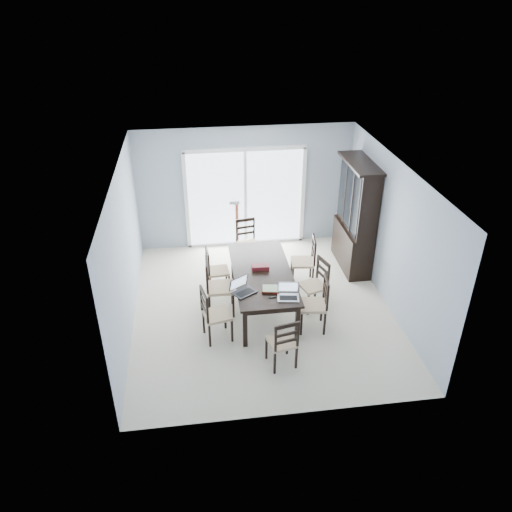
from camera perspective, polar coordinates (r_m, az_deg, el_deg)
The scene contains 24 objects.
floor at distance 8.98m, azimuth 0.70°, elevation -5.92°, with size 5.00×5.00×0.00m, color silver.
ceiling at distance 7.76m, azimuth 0.82°, elevation 9.89°, with size 5.00×5.00×0.00m, color white.
back_wall at distance 10.54m, azimuth -1.25°, elevation 7.80°, with size 4.50×0.02×2.60m, color #929EAE.
wall_left at distance 8.30m, azimuth -14.80°, elevation 0.37°, with size 0.02×5.00×2.60m, color #929EAE.
wall_right at distance 8.88m, azimuth 15.29°, elevation 2.29°, with size 0.02×5.00×2.60m, color #929EAE.
balcony at distance 12.00m, azimuth -1.74°, elevation 3.57°, with size 4.50×2.00×0.10m, color gray.
railing at distance 12.67m, azimuth -2.28°, elevation 7.98°, with size 4.50×0.06×1.10m, color #99999E.
dining_table at distance 8.61m, azimuth 0.73°, elevation -2.27°, with size 1.00×2.20×0.75m.
china_hutch at distance 9.94m, azimuth 11.32°, elevation 4.35°, with size 0.50×1.38×2.20m.
sliding_door at distance 10.60m, azimuth -1.23°, elevation 6.68°, with size 2.52×0.05×2.18m.
chair_left_near at distance 7.98m, azimuth -5.16°, elevation -6.10°, with size 0.50×0.49×1.09m.
chair_left_mid at distance 8.57m, azimuth -4.80°, elevation -2.82°, with size 0.48×0.47×1.21m.
chair_left_far at distance 9.20m, azimuth -4.91°, elevation -1.11°, with size 0.42×0.41×1.02m.
chair_right_near at distance 8.24m, azimuth 7.19°, elevation -4.80°, with size 0.48×0.47×1.13m.
chair_right_mid at distance 8.80m, azimuth 7.04°, elevation -2.60°, with size 0.51×0.50×1.06m.
chair_right_far at distance 9.43m, azimuth 5.94°, elevation 0.02°, with size 0.48×0.47×1.11m.
chair_end_near at distance 7.44m, azimuth 3.21°, elevation -9.44°, with size 0.46×0.47×1.02m.
chair_end_far at distance 10.09m, azimuth -1.07°, elevation 2.19°, with size 0.47×0.48×1.08m.
laptop_dark at distance 7.99m, azimuth -1.34°, elevation -3.89°, with size 0.43×0.40×0.25m.
laptop_silver at distance 7.88m, azimuth 3.72°, elevation -4.51°, with size 0.37×0.29×0.23m.
book_stack at distance 8.08m, azimuth 1.69°, elevation -3.81°, with size 0.31×0.25×0.05m.
cell_phone at distance 7.92m, azimuth 1.87°, elevation -4.70°, with size 0.11×0.05×0.01m, color black.
game_box at distance 8.63m, azimuth 0.50°, elevation -1.27°, with size 0.30×0.15×0.07m, color #480E18.
hot_tub at distance 11.71m, azimuth -6.21°, elevation 5.73°, with size 2.29×2.13×1.02m.
Camera 1 is at (-1.09, -7.22, 5.23)m, focal length 35.00 mm.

